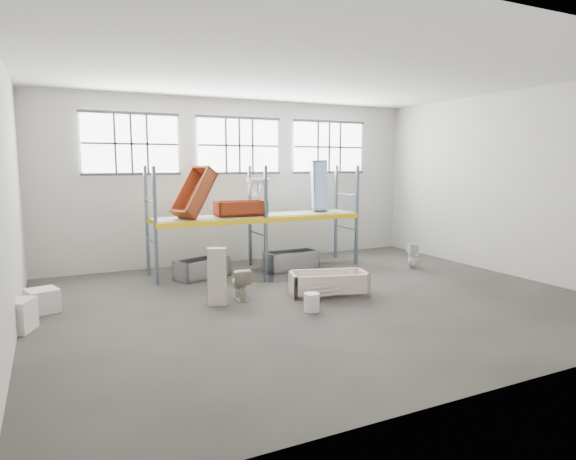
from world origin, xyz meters
TOP-DOWN VIEW (x-y plane):
  - floor at (0.00, 0.00)m, footprint 12.00×10.00m
  - ceiling at (0.00, 0.00)m, footprint 12.00×10.00m
  - wall_back at (0.00, 5.05)m, footprint 12.00×0.10m
  - wall_front at (0.00, -5.05)m, footprint 12.00×0.10m
  - wall_left at (-6.05, 0.00)m, footprint 0.10×10.00m
  - wall_right at (6.05, 0.00)m, footprint 0.10×10.00m
  - window_left at (-3.20, 4.94)m, footprint 2.60×0.04m
  - window_mid at (0.00, 4.94)m, footprint 2.60×0.04m
  - window_right at (3.20, 4.94)m, footprint 2.60×0.04m
  - rack_upright_la at (-3.00, 2.90)m, footprint 0.08×0.08m
  - rack_upright_lb at (-3.00, 4.10)m, footprint 0.08×0.08m
  - rack_upright_ma at (0.00, 2.90)m, footprint 0.08×0.08m
  - rack_upright_mb at (0.00, 4.10)m, footprint 0.08×0.08m
  - rack_upright_ra at (3.00, 2.90)m, footprint 0.08×0.08m
  - rack_upright_rb at (3.00, 4.10)m, footprint 0.08×0.08m
  - rack_beam_front at (0.00, 2.90)m, footprint 6.00×0.10m
  - rack_beam_back at (0.00, 4.10)m, footprint 6.00×0.10m
  - shelf_deck at (0.00, 3.50)m, footprint 5.90×1.10m
  - wet_patch at (0.00, 2.70)m, footprint 1.80×1.80m
  - bathtub_beige at (0.45, 0.24)m, footprint 1.96×1.31m
  - cistern_spare at (1.22, 0.46)m, footprint 0.45×0.23m
  - sink_in_tub at (0.37, 0.46)m, footprint 0.48×0.48m
  - toilet_beige at (-1.55, 0.80)m, footprint 0.48×0.74m
  - cistern_tall at (-2.17, 0.57)m, footprint 0.47×0.38m
  - toilet_white at (4.20, 1.67)m, footprint 0.43×0.42m
  - steel_tub_left at (-1.77, 3.16)m, footprint 1.59×1.16m
  - steel_tub_right at (0.84, 3.02)m, footprint 1.53×0.78m
  - rust_tub_flat at (-0.54, 3.42)m, footprint 1.43×0.71m
  - rust_tub_tilted at (-1.87, 3.38)m, footprint 1.34×1.11m
  - sink_on_shelf at (-0.08, 3.27)m, footprint 0.70×0.55m
  - blue_tub_upright at (2.09, 3.63)m, footprint 0.70×0.84m
  - bucket at (-0.56, -0.77)m, footprint 0.43×0.43m
  - carton_near at (-6.08, 0.55)m, footprint 0.86×0.80m
  - carton_far at (-5.60, 1.64)m, footprint 0.71×0.71m

SIDE VIEW (x-z plane):
  - floor at x=0.00m, z-range -0.10..0.00m
  - wet_patch at x=0.00m, z-range 0.00..0.00m
  - sink_in_tub at x=0.37m, z-range 0.09..0.23m
  - bucket at x=-0.56m, z-range 0.00..0.38m
  - carton_far at x=-5.60m, z-range 0.00..0.48m
  - steel_tub_left at x=-1.77m, z-range 0.00..0.53m
  - bathtub_beige at x=0.45m, z-range 0.00..0.53m
  - steel_tub_right at x=0.84m, z-range 0.00..0.55m
  - cistern_spare at x=1.22m, z-range 0.07..0.49m
  - carton_near at x=-6.08m, z-range 0.00..0.59m
  - toilet_beige at x=-1.55m, z-range 0.00..0.71m
  - toilet_white at x=4.20m, z-range 0.00..0.75m
  - cistern_tall at x=-2.17m, z-range 0.00..1.25m
  - rack_upright_la at x=-3.00m, z-range 0.00..3.00m
  - rack_upright_lb at x=-3.00m, z-range 0.00..3.00m
  - rack_upright_ma at x=0.00m, z-range 0.00..3.00m
  - rack_upright_mb at x=0.00m, z-range 0.00..3.00m
  - rack_upright_ra at x=3.00m, z-range 0.00..3.00m
  - rack_upright_rb at x=3.00m, z-range 0.00..3.00m
  - rack_beam_front at x=0.00m, z-range 1.43..1.57m
  - rack_beam_back at x=0.00m, z-range 1.43..1.57m
  - shelf_deck at x=0.00m, z-range 1.57..1.59m
  - rust_tub_flat at x=-0.54m, z-range 1.62..2.02m
  - sink_on_shelf at x=-0.08m, z-range 1.80..2.39m
  - rust_tub_tilted at x=-1.87m, z-range 1.59..3.00m
  - blue_tub_upright at x=2.09m, z-range 1.63..3.16m
  - wall_back at x=0.00m, z-range 0.00..5.00m
  - wall_front at x=0.00m, z-range 0.00..5.00m
  - wall_left at x=-6.05m, z-range 0.00..5.00m
  - wall_right at x=6.05m, z-range 0.00..5.00m
  - window_left at x=-3.20m, z-range 2.80..4.40m
  - window_mid at x=0.00m, z-range 2.80..4.40m
  - window_right at x=3.20m, z-range 2.80..4.40m
  - ceiling at x=0.00m, z-range 5.00..5.10m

